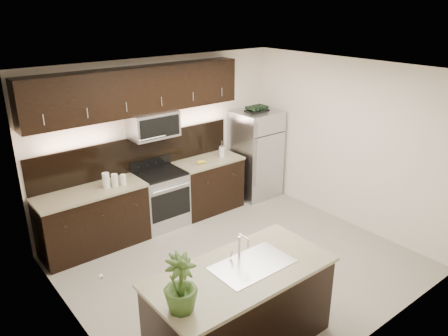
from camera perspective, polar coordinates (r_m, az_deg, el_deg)
name	(u,v)px	position (r m, az deg, el deg)	size (l,w,h in m)	color
ground	(239,263)	(6.37, 2.01, -12.34)	(4.50, 4.50, 0.00)	gray
room_walls	(236,153)	(5.53, 1.61, 1.92)	(4.52, 4.02, 2.71)	silver
counter_run	(150,202)	(7.14, -9.64, -4.43)	(3.51, 0.65, 0.94)	black
upper_fixtures	(140,98)	(6.75, -10.93, 8.98)	(3.49, 0.40, 1.66)	black
island	(241,308)	(4.84, 2.19, -17.76)	(1.96, 0.96, 0.94)	black
sink_faucet	(252,263)	(4.65, 3.62, -12.30)	(0.84, 0.50, 0.28)	silver
refrigerator	(256,154)	(8.18, 4.16, 1.81)	(0.79, 0.71, 1.64)	#B2B2B7
wine_rack	(257,109)	(7.94, 4.32, 7.71)	(0.40, 0.25, 0.10)	black
plant	(180,284)	(3.92, -5.73, -14.86)	(0.31, 0.31, 0.55)	#395723
canisters	(113,180)	(6.61, -14.35, -1.56)	(0.33, 0.16, 0.23)	silver
french_press	(222,151)	(7.62, -0.28, 2.23)	(0.10, 0.10, 0.29)	silver
bananas	(199,162)	(7.33, -3.34, 0.74)	(0.17, 0.13, 0.05)	gold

